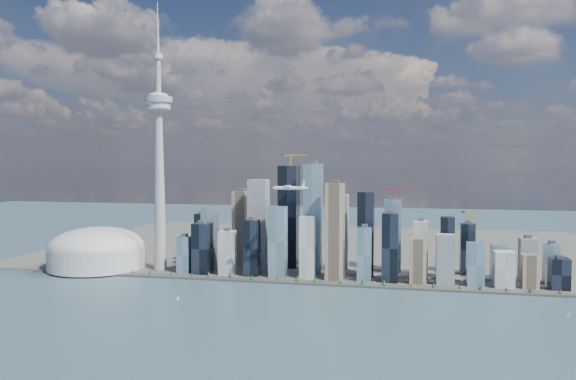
% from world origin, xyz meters
% --- Properties ---
extents(ground, '(4000.00, 4000.00, 0.00)m').
position_xyz_m(ground, '(0.00, 0.00, 0.00)').
color(ground, '#385562').
rests_on(ground, ground).
extents(seawall, '(1100.00, 22.00, 4.00)m').
position_xyz_m(seawall, '(0.00, 250.00, 2.00)').
color(seawall, '#383838').
rests_on(seawall, ground).
extents(land, '(1400.00, 900.00, 3.00)m').
position_xyz_m(land, '(0.00, 700.00, 1.50)').
color(land, '#4C4C47').
rests_on(land, ground).
extents(shoreline_trees, '(960.53, 7.20, 8.80)m').
position_xyz_m(shoreline_trees, '(0.00, 250.00, 8.78)').
color(shoreline_trees, '#3F2D1E').
rests_on(shoreline_trees, seawall).
extents(skyscraper_cluster, '(736.00, 142.00, 242.05)m').
position_xyz_m(skyscraper_cluster, '(59.62, 336.82, 74.77)').
color(skyscraper_cluster, black).
rests_on(skyscraper_cluster, land).
extents(needle_tower, '(56.00, 56.00, 550.50)m').
position_xyz_m(needle_tower, '(-300.00, 310.00, 235.84)').
color(needle_tower, '#999894').
rests_on(needle_tower, land).
extents(dome_stadium, '(200.00, 200.00, 86.00)m').
position_xyz_m(dome_stadium, '(-440.00, 300.00, 39.44)').
color(dome_stadium, '#B8B8B8').
rests_on(dome_stadium, land).
extents(airplane, '(64.97, 57.63, 15.84)m').
position_xyz_m(airplane, '(-1.06, 202.46, 182.19)').
color(airplane, white).
rests_on(airplane, ground).
extents(sailboat_west, '(6.62, 2.67, 9.14)m').
position_xyz_m(sailboat_west, '(-165.19, 86.62, 2.93)').
color(sailboat_west, silver).
rests_on(sailboat_west, ground).
extents(sailboat_east, '(7.78, 4.10, 10.88)m').
position_xyz_m(sailboat_east, '(438.53, 116.89, 3.49)').
color(sailboat_east, silver).
rests_on(sailboat_east, ground).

